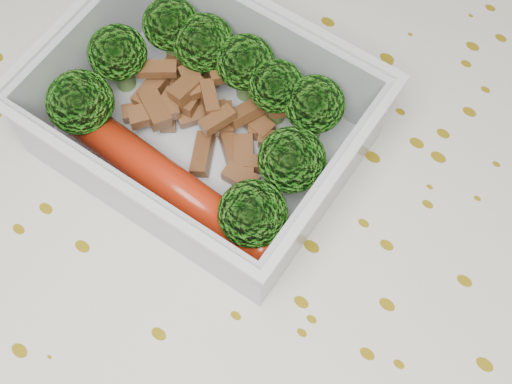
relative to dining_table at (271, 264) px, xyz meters
The scene contains 6 objects.
dining_table is the anchor object (origin of this frame).
tablecloth 0.05m from the dining_table, ahead, with size 1.46×0.96×0.19m.
lunch_container 0.13m from the dining_table, 169.17° to the left, with size 0.18×0.14×0.06m.
broccoli_florets 0.14m from the dining_table, 158.65° to the left, with size 0.16×0.11×0.05m.
meat_pile 0.13m from the dining_table, 160.62° to the left, with size 0.11×0.07×0.03m.
sausage 0.13m from the dining_table, 153.40° to the right, with size 0.16×0.02×0.02m.
Camera 1 is at (0.09, -0.13, 1.13)m, focal length 50.00 mm.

